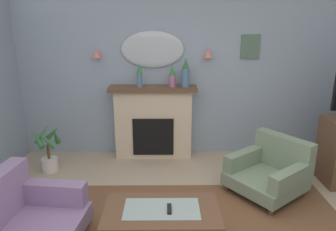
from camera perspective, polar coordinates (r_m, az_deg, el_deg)
name	(u,v)px	position (r m, az deg, el deg)	size (l,w,h in m)	color
wall_back	(190,67)	(5.04, 4.04, 8.73)	(6.41, 0.10, 2.85)	#8C9EB2
fireplace	(153,123)	(5.01, -2.68, -1.33)	(1.36, 0.36, 1.16)	beige
mantel_vase_right	(139,75)	(4.81, -5.22, 7.39)	(0.10, 0.10, 0.36)	#4C7093
mantel_vase_centre	(172,76)	(4.80, 0.80, 7.17)	(0.10, 0.10, 0.34)	#9E6084
mantel_vase_left	(186,74)	(4.80, 3.21, 7.52)	(0.13, 0.13, 0.44)	#4C7093
wall_mirror	(153,49)	(4.92, -2.80, 11.90)	(0.96, 0.06, 0.56)	#B2BCC6
wall_sconce_left	(97,53)	(4.98, -12.83, 10.99)	(0.14, 0.14, 0.14)	#D17066
wall_sconce_right	(208,53)	(4.91, 7.33, 11.19)	(0.14, 0.14, 0.14)	#D17066
framed_picture	(250,47)	(5.09, 14.71, 12.01)	(0.28, 0.03, 0.36)	#4C6B56
coffee_table	(162,214)	(3.12, -1.14, -17.52)	(1.10, 0.60, 0.45)	brown
tv_remote	(169,209)	(3.07, 0.25, -16.66)	(0.04, 0.16, 0.02)	black
armchair_near_fireplace	(271,170)	(4.29, 18.15, -9.37)	(1.14, 1.13, 0.71)	gray
potted_plant_small_fern	(48,150)	(4.91, -20.93, -5.84)	(0.43, 0.45, 0.70)	silver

